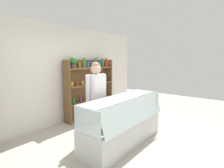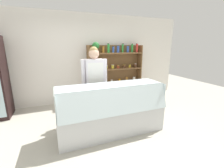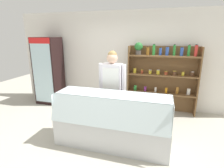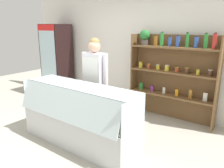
{
  "view_description": "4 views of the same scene",
  "coord_description": "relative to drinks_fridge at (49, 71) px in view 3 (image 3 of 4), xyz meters",
  "views": [
    {
      "loc": [
        -2.78,
        -2.07,
        1.79
      ],
      "look_at": [
        0.45,
        0.5,
        1.2
      ],
      "focal_mm": 28.0,
      "sensor_mm": 36.0,
      "label": 1
    },
    {
      "loc": [
        -0.85,
        -2.67,
        1.74
      ],
      "look_at": [
        0.39,
        0.54,
        0.87
      ],
      "focal_mm": 24.0,
      "sensor_mm": 36.0,
      "label": 2
    },
    {
      "loc": [
        0.97,
        -2.9,
        2.02
      ],
      "look_at": [
        -0.0,
        0.49,
        1.05
      ],
      "focal_mm": 28.0,
      "sensor_mm": 36.0,
      "label": 3
    },
    {
      "loc": [
        2.59,
        -2.45,
        1.94
      ],
      "look_at": [
        0.39,
        0.55,
        0.95
      ],
      "focal_mm": 35.0,
      "sensor_mm": 36.0,
      "label": 4
    }
  ],
  "objects": [
    {
      "name": "ground_plane",
      "position": [
        2.33,
        -1.59,
        -0.99
      ],
      "size": [
        12.0,
        12.0,
        0.0
      ],
      "primitive_type": "plane",
      "color": "#B7B2A3"
    },
    {
      "name": "shop_clerk",
      "position": [
        2.3,
        -1.03,
        0.04
      ],
      "size": [
        0.59,
        0.25,
        1.73
      ],
      "color": "#383D51",
      "rests_on": "ground"
    },
    {
      "name": "back_wall",
      "position": [
        2.33,
        0.47,
        0.36
      ],
      "size": [
        6.8,
        0.1,
        2.7
      ],
      "primitive_type": "cube",
      "color": "white",
      "rests_on": "ground"
    },
    {
      "name": "drinks_fridge",
      "position": [
        0.0,
        0.0,
        0.0
      ],
      "size": [
        0.71,
        0.62,
        1.99
      ],
      "color": "black",
      "rests_on": "ground"
    },
    {
      "name": "shelving_unit",
      "position": [
        3.28,
        0.23,
        0.04
      ],
      "size": [
        1.8,
        0.29,
        1.86
      ],
      "color": "brown",
      "rests_on": "ground"
    },
    {
      "name": "deli_display_case",
      "position": [
        2.47,
        -1.65,
        -0.68
      ],
      "size": [
        2.11,
        0.72,
        1.01
      ],
      "color": "silver",
      "rests_on": "ground"
    }
  ]
}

